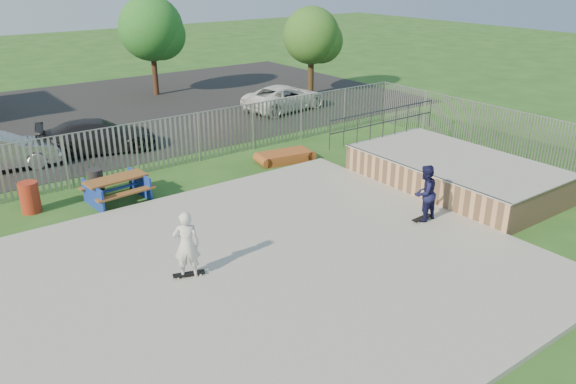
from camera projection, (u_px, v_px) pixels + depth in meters
ground at (243, 282)px, 14.16m from camera, size 120.00×120.00×0.00m
concrete_slab at (243, 279)px, 14.13m from camera, size 15.00×12.00×0.15m
quarter_pipe at (453, 173)px, 19.94m from camera, size 5.50×7.05×2.19m
fence at (191, 183)px, 17.75m from camera, size 26.04×16.02×2.00m
picnic_table at (117, 189)px, 18.80m from camera, size 2.15×1.82×0.85m
funbox at (285, 157)px, 22.70m from camera, size 2.13×1.31×0.40m
trash_bin_red at (30, 197)px, 17.96m from camera, size 0.61×0.61×1.02m
trash_bin_grey at (96, 182)px, 19.44m from camera, size 0.53×0.53×0.89m
parking_lot at (42, 122)px, 28.31m from camera, size 40.00×18.00×0.02m
car_dark at (98, 136)px, 23.64m from camera, size 5.09×3.02×1.38m
car_white at (285, 98)px, 30.46m from camera, size 5.11×2.86×1.35m
tree_mid at (151, 29)px, 32.82m from camera, size 3.76×3.76×5.81m
tree_right at (311, 36)px, 33.19m from camera, size 3.36×3.36×5.18m
skateboard_a at (422, 219)px, 17.23m from camera, size 0.81×0.24×0.08m
skateboard_b at (189, 274)px, 14.14m from camera, size 0.82×0.44×0.08m
skater_navy at (425, 193)px, 16.91m from camera, size 0.89×0.72×1.77m
skater_white at (187, 245)px, 13.82m from camera, size 0.77×0.68×1.77m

